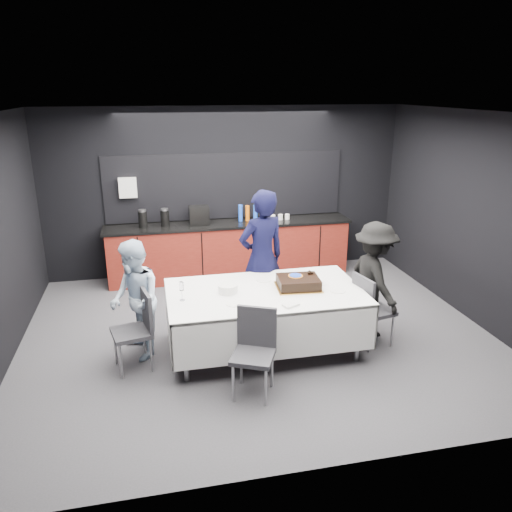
% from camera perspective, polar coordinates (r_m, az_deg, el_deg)
% --- Properties ---
extents(ground, '(6.00, 6.00, 0.00)m').
position_cam_1_polar(ground, '(6.64, 0.19, -8.88)').
color(ground, '#444349').
rests_on(ground, ground).
extents(room_shell, '(6.04, 5.04, 2.82)m').
position_cam_1_polar(room_shell, '(6.01, 0.20, 7.01)').
color(room_shell, white).
rests_on(room_shell, ground).
extents(kitchenette, '(4.10, 0.64, 2.05)m').
position_cam_1_polar(kitchenette, '(8.45, -3.15, 1.26)').
color(kitchenette, '#62160F').
rests_on(kitchenette, ground).
extents(party_table, '(2.32, 1.32, 0.78)m').
position_cam_1_polar(party_table, '(6.01, 1.01, -5.20)').
color(party_table, '#99999E').
rests_on(party_table, ground).
extents(cake_assembly, '(0.56, 0.47, 0.17)m').
position_cam_1_polar(cake_assembly, '(6.04, 4.86, -3.03)').
color(cake_assembly, gold).
rests_on(cake_assembly, party_table).
extents(plate_stack, '(0.23, 0.23, 0.10)m').
position_cam_1_polar(plate_stack, '(5.90, -3.23, -3.73)').
color(plate_stack, white).
rests_on(plate_stack, party_table).
extents(loose_plate_near, '(0.19, 0.19, 0.01)m').
position_cam_1_polar(loose_plate_near, '(5.61, -2.53, -5.46)').
color(loose_plate_near, white).
rests_on(loose_plate_near, party_table).
extents(loose_plate_right_a, '(0.19, 0.19, 0.01)m').
position_cam_1_polar(loose_plate_right_a, '(6.22, 7.30, -3.08)').
color(loose_plate_right_a, white).
rests_on(loose_plate_right_a, party_table).
extents(loose_plate_right_b, '(0.19, 0.19, 0.01)m').
position_cam_1_polar(loose_plate_right_b, '(6.03, 9.32, -3.91)').
color(loose_plate_right_b, white).
rests_on(loose_plate_right_b, party_table).
extents(loose_plate_far, '(0.19, 0.19, 0.01)m').
position_cam_1_polar(loose_plate_far, '(6.27, 0.88, -2.73)').
color(loose_plate_far, white).
rests_on(loose_plate_far, party_table).
extents(fork_pile, '(0.20, 0.17, 0.03)m').
position_cam_1_polar(fork_pile, '(5.56, 3.99, -5.60)').
color(fork_pile, white).
rests_on(fork_pile, party_table).
extents(champagne_flute, '(0.06, 0.06, 0.22)m').
position_cam_1_polar(champagne_flute, '(5.70, -8.51, -3.57)').
color(champagne_flute, white).
rests_on(champagne_flute, party_table).
extents(chair_left, '(0.50, 0.50, 0.92)m').
position_cam_1_polar(chair_left, '(5.84, -13.33, -7.64)').
color(chair_left, '#313136').
rests_on(chair_left, ground).
extents(chair_right, '(0.50, 0.50, 0.92)m').
position_cam_1_polar(chair_right, '(6.31, 12.82, -5.54)').
color(chair_right, '#313136').
rests_on(chair_right, ground).
extents(chair_near, '(0.56, 0.56, 0.92)m').
position_cam_1_polar(chair_near, '(5.27, -0.16, -10.17)').
color(chair_near, '#313136').
rests_on(chair_near, ground).
extents(person_center, '(0.78, 0.63, 1.85)m').
position_cam_1_polar(person_center, '(6.62, 0.66, -0.25)').
color(person_center, black).
rests_on(person_center, ground).
extents(person_left, '(0.70, 0.81, 1.44)m').
position_cam_1_polar(person_left, '(6.02, -13.67, -4.95)').
color(person_left, silver).
rests_on(person_left, ground).
extents(person_right, '(0.64, 1.01, 1.50)m').
position_cam_1_polar(person_right, '(6.54, 13.33, -2.64)').
color(person_right, black).
rests_on(person_right, ground).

